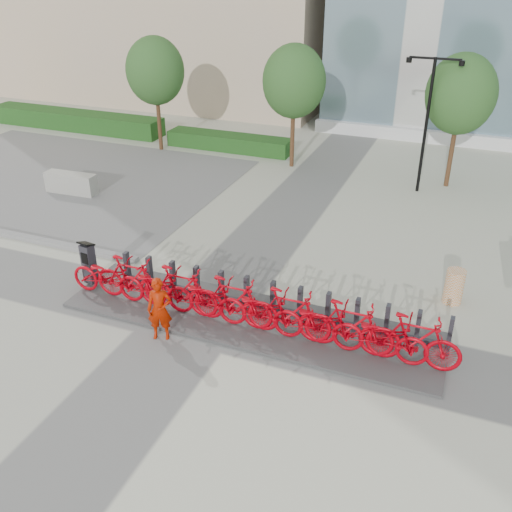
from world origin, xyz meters
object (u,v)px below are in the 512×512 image
at_px(jersey_barrier, 71,183).
at_px(kiosk, 89,263).
at_px(worker_red, 160,309).
at_px(construction_barrel, 454,287).
at_px(bike_0, 108,276).

bearing_deg(jersey_barrier, kiosk, -50.98).
height_order(worker_red, construction_barrel, worker_red).
distance_m(bike_0, jersey_barrier, 8.26).
height_order(bike_0, kiosk, kiosk).
bearing_deg(bike_0, worker_red, -115.91).
height_order(bike_0, worker_red, worker_red).
bearing_deg(kiosk, bike_0, -15.73).
bearing_deg(worker_red, construction_barrel, 12.98).
height_order(kiosk, worker_red, worker_red).
bearing_deg(worker_red, kiosk, 133.97).
relative_size(kiosk, construction_barrel, 1.33).
xyz_separation_m(kiosk, construction_barrel, (9.44, 2.75, -0.21)).
height_order(kiosk, construction_barrel, kiosk).
xyz_separation_m(construction_barrel, jersey_barrier, (-14.32, 2.75, -0.08)).
height_order(bike_0, jersey_barrier, bike_0).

